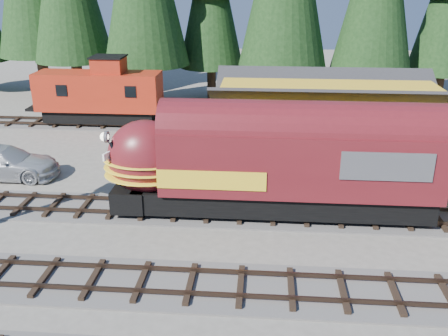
# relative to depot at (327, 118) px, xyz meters

# --- Properties ---
(ground) EXTENTS (120.00, 120.00, 0.00)m
(ground) POSITION_rel_depot_xyz_m (0.00, -10.50, -2.96)
(ground) COLOR #6B665B
(ground) RESTS_ON ground
(track_spur) EXTENTS (32.00, 3.20, 0.33)m
(track_spur) POSITION_rel_depot_xyz_m (-10.00, 7.50, -2.90)
(track_spur) COLOR #4C4947
(track_spur) RESTS_ON ground
(depot) EXTENTS (12.80, 7.00, 5.30)m
(depot) POSITION_rel_depot_xyz_m (0.00, 0.00, 0.00)
(depot) COLOR gold
(depot) RESTS_ON ground
(locomotive) EXTENTS (15.15, 3.01, 4.12)m
(locomotive) POSITION_rel_depot_xyz_m (-3.50, -6.50, -0.54)
(locomotive) COLOR black
(locomotive) RESTS_ON ground
(caboose) EXTENTS (9.01, 2.61, 4.69)m
(caboose) POSITION_rel_depot_xyz_m (-15.53, 7.50, -0.60)
(caboose) COLOR black
(caboose) RESTS_ON ground
(pickup_truck_a) EXTENTS (5.99, 3.68, 1.55)m
(pickup_truck_a) POSITION_rel_depot_xyz_m (-7.55, -3.26, -2.19)
(pickup_truck_a) COLOR black
(pickup_truck_a) RESTS_ON ground
(pickup_truck_b) EXTENTS (6.08, 2.60, 1.75)m
(pickup_truck_b) POSITION_rel_depot_xyz_m (-17.75, -2.98, -2.09)
(pickup_truck_b) COLOR #B5B9BD
(pickup_truck_b) RESTS_ON ground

